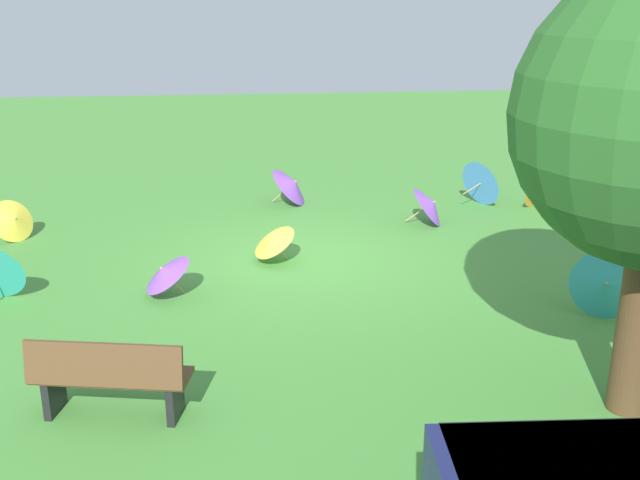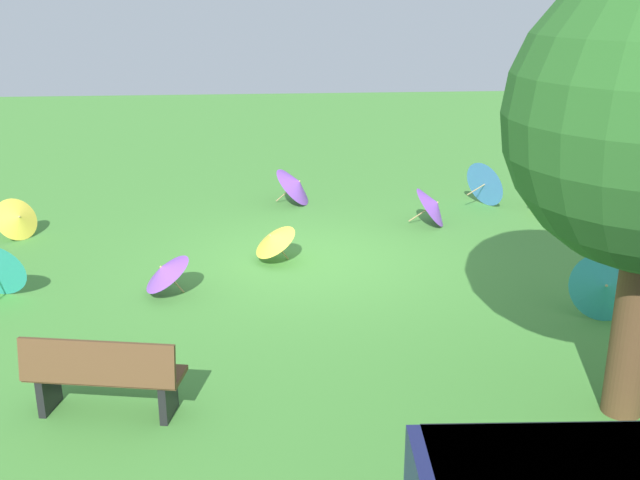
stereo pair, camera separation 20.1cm
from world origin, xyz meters
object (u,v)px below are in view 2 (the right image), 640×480
at_px(parasol_yellow_0, 273,239).
at_px(parasol_orange_1, 542,189).
at_px(parasol_purple_2, 296,184).
at_px(park_bench, 103,375).
at_px(parasol_blue_0, 487,183).
at_px(parasol_yellow_1, 18,218).
at_px(parasol_purple_0, 164,271).
at_px(parasol_purple_1, 434,205).
at_px(parasol_teal_1, 605,286).

xyz_separation_m(parasol_yellow_0, parasol_orange_1, (-5.40, -2.61, 0.00)).
bearing_deg(parasol_purple_2, parasol_orange_1, 171.02).
height_order(parasol_orange_1, parasol_purple_2, parasol_purple_2).
bearing_deg(parasol_yellow_0, parasol_orange_1, -154.22).
distance_m(park_bench, parasol_blue_0, 9.60).
height_order(park_bench, parasol_yellow_0, park_bench).
xyz_separation_m(parasol_yellow_0, parasol_blue_0, (-4.38, -2.91, 0.08)).
bearing_deg(parasol_orange_1, parasol_yellow_1, 5.95).
bearing_deg(parasol_purple_0, parasol_orange_1, -151.16).
distance_m(parasol_yellow_0, parasol_orange_1, 6.00).
relative_size(parasol_yellow_0, parasol_purple_1, 0.95).
bearing_deg(parasol_yellow_1, park_bench, 113.24).
xyz_separation_m(parasol_purple_1, parasol_blue_0, (-1.36, -1.19, 0.09)).
xyz_separation_m(parasol_teal_1, parasol_orange_1, (-1.08, -5.11, -0.05)).
distance_m(parasol_teal_1, parasol_purple_1, 4.42).
xyz_separation_m(parasol_purple_1, parasol_orange_1, (-2.39, -0.89, 0.01)).
bearing_deg(parasol_teal_1, parasol_purple_2, -57.37).
bearing_deg(parasol_purple_0, parasol_blue_0, -145.14).
bearing_deg(park_bench, parasol_orange_1, -135.92).
xyz_separation_m(parasol_yellow_0, parasol_purple_0, (1.58, 1.24, -0.01)).
bearing_deg(parasol_yellow_0, parasol_yellow_1, -19.78).
distance_m(parasol_teal_1, parasol_purple_2, 6.98).
bearing_deg(parasol_yellow_1, parasol_yellow_0, 160.22).
bearing_deg(parasol_blue_0, parasol_purple_1, 41.21).
relative_size(parasol_teal_1, parasol_purple_2, 0.93).
bearing_deg(parasol_blue_0, parasol_purple_2, -6.91).
relative_size(parasol_orange_1, parasol_purple_2, 0.81).
height_order(parasol_purple_1, parasol_yellow_1, parasol_purple_1).
distance_m(parasol_purple_1, parasol_orange_1, 2.55).
xyz_separation_m(parasol_purple_0, parasol_blue_0, (-5.95, -4.15, 0.10)).
bearing_deg(parasol_purple_0, parasol_purple_2, -114.90).
distance_m(parasol_purple_0, parasol_orange_1, 7.97).
relative_size(parasol_blue_0, parasol_purple_2, 0.92).
distance_m(park_bench, parasol_purple_1, 7.81).
distance_m(park_bench, parasol_purple_2, 8.14).
bearing_deg(park_bench, parasol_yellow_1, -66.76).
xyz_separation_m(park_bench, parasol_teal_1, (-6.16, -1.90, -0.02)).
distance_m(parasol_teal_1, parasol_yellow_1, 9.65).
relative_size(parasol_purple_1, parasol_orange_1, 1.11).
distance_m(park_bench, parasol_yellow_0, 4.77).
xyz_separation_m(parasol_purple_1, parasol_yellow_1, (7.42, 0.13, -0.01)).
bearing_deg(parasol_yellow_1, parasol_teal_1, 154.92).
bearing_deg(parasol_purple_0, parasol_yellow_1, -44.89).
height_order(parasol_yellow_1, parasol_purple_2, parasol_purple_2).
distance_m(parasol_teal_1, parasol_purple_0, 6.04).
xyz_separation_m(park_bench, parasol_purple_2, (-2.40, -7.78, -0.06)).
distance_m(parasol_teal_1, parasol_blue_0, 5.42).
distance_m(parasol_yellow_0, parasol_teal_1, 5.00).
bearing_deg(parasol_blue_0, parasol_purple_0, 34.86).
bearing_deg(parasol_purple_0, parasol_yellow_0, -141.95).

